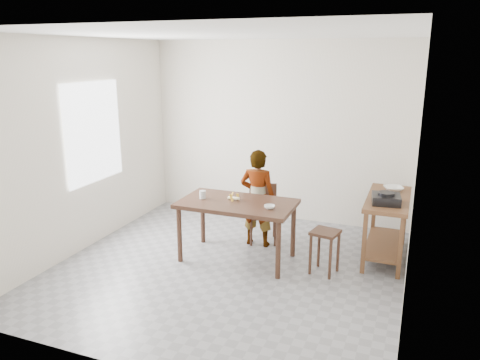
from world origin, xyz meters
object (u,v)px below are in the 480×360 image
at_px(prep_counter, 386,228).
at_px(stool, 324,252).
at_px(dining_table, 237,231).
at_px(dining_chair, 263,214).
at_px(child, 258,198).

height_order(prep_counter, stool, prep_counter).
bearing_deg(dining_table, prep_counter, 22.15).
bearing_deg(prep_counter, dining_chair, -178.34).
height_order(dining_table, dining_chair, dining_chair).
bearing_deg(stool, prep_counter, 48.03).
distance_m(dining_table, child, 0.60).
relative_size(dining_table, dining_chair, 1.80).
bearing_deg(dining_chair, prep_counter, -18.18).
relative_size(dining_table, prep_counter, 1.17).
bearing_deg(child, stool, 151.35).
bearing_deg(child, prep_counter, -175.22).
distance_m(dining_table, dining_chair, 0.66).
height_order(dining_table, stool, dining_table).
relative_size(dining_chair, stool, 1.48).
xyz_separation_m(prep_counter, child, (-1.63, -0.18, 0.25)).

